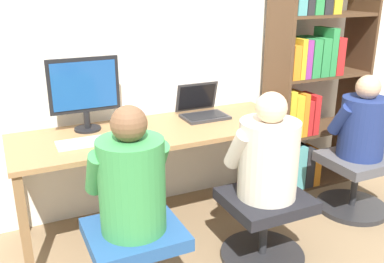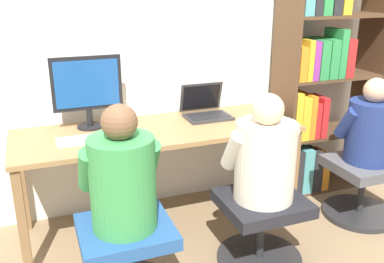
{
  "view_description": "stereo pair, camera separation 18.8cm",
  "coord_description": "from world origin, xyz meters",
  "views": [
    {
      "loc": [
        -0.91,
        -2.14,
        1.61
      ],
      "look_at": [
        0.17,
        0.16,
        0.72
      ],
      "focal_mm": 40.0,
      "sensor_mm": 36.0,
      "label": 1
    },
    {
      "loc": [
        -0.73,
        -2.21,
        1.61
      ],
      "look_at": [
        0.17,
        0.16,
        0.72
      ],
      "focal_mm": 40.0,
      "sensor_mm": 36.0,
      "label": 2
    }
  ],
  "objects": [
    {
      "name": "office_chair_side",
      "position": [
        1.38,
        -0.08,
        0.24
      ],
      "size": [
        0.51,
        0.51,
        0.43
      ],
      "color": "#262628",
      "rests_on": "ground_plane"
    },
    {
      "name": "keyboard",
      "position": [
        -0.41,
        0.24,
        0.72
      ],
      "size": [
        0.46,
        0.13,
        0.03
      ],
      "color": "silver",
      "rests_on": "desk"
    },
    {
      "name": "person_at_laptop",
      "position": [
        0.44,
        -0.3,
        0.69
      ],
      "size": [
        0.42,
        0.34,
        0.62
      ],
      "color": "beige",
      "rests_on": "office_chair_right"
    },
    {
      "name": "computer_mouse_by_keyboard",
      "position": [
        -0.12,
        0.23,
        0.72
      ],
      "size": [
        0.07,
        0.09,
        0.03
      ],
      "color": "silver",
      "rests_on": "desk"
    },
    {
      "name": "ground_plane",
      "position": [
        0.0,
        0.0,
        0.0
      ],
      "size": [
        14.0,
        14.0,
        0.0
      ],
      "primitive_type": "plane",
      "color": "#846B4C"
    },
    {
      "name": "person_at_monitor",
      "position": [
        -0.37,
        -0.31,
        0.7
      ],
      "size": [
        0.4,
        0.34,
        0.64
      ],
      "color": "#388C47",
      "rests_on": "office_chair_left"
    },
    {
      "name": "office_chair_right",
      "position": [
        0.44,
        -0.3,
        0.24
      ],
      "size": [
        0.51,
        0.51,
        0.43
      ],
      "color": "#262628",
      "rests_on": "ground_plane"
    },
    {
      "name": "laptop",
      "position": [
        0.39,
        0.44,
        0.76
      ],
      "size": [
        0.31,
        0.27,
        0.23
      ],
      "color": "#2D2D30",
      "rests_on": "desk"
    },
    {
      "name": "desk",
      "position": [
        0.0,
        0.32,
        0.64
      ],
      "size": [
        1.83,
        0.63,
        0.71
      ],
      "color": "olive",
      "rests_on": "ground_plane"
    },
    {
      "name": "person_near_shelf",
      "position": [
        1.38,
        -0.08,
        0.67
      ],
      "size": [
        0.39,
        0.32,
        0.59
      ],
      "color": "navy",
      "rests_on": "office_chair_side"
    },
    {
      "name": "bookshelf",
      "position": [
        1.3,
        0.42,
        0.91
      ],
      "size": [
        0.81,
        0.33,
        1.84
      ],
      "color": "#513823",
      "rests_on": "ground_plane"
    },
    {
      "name": "desktop_monitor",
      "position": [
        -0.41,
        0.49,
        0.96
      ],
      "size": [
        0.44,
        0.17,
        0.47
      ],
      "color": "black",
      "rests_on": "desk"
    },
    {
      "name": "wall_back",
      "position": [
        0.0,
        0.7,
        1.3
      ],
      "size": [
        10.0,
        0.05,
        2.6
      ],
      "color": "white",
      "rests_on": "ground_plane"
    },
    {
      "name": "office_chair_left",
      "position": [
        -0.37,
        -0.31,
        0.24
      ],
      "size": [
        0.51,
        0.51,
        0.43
      ],
      "color": "#262628",
      "rests_on": "ground_plane"
    }
  ]
}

